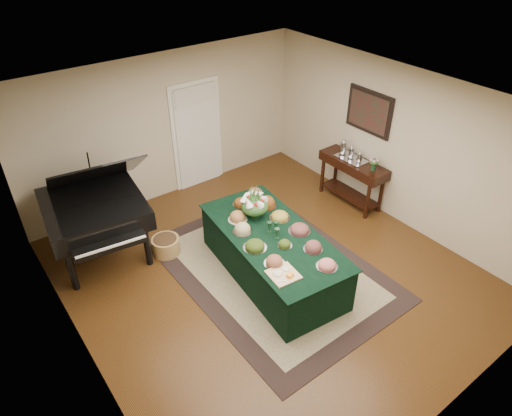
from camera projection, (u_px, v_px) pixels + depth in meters
ground at (268, 273)px, 7.07m from camera, size 6.00×6.00×0.00m
area_rug at (272, 269)px, 7.13m from camera, size 2.63×3.69×0.01m
kitchen_doorway at (197, 136)px, 8.74m from camera, size 1.05×0.07×2.10m
buffet_table at (272, 255)px, 6.82m from camera, size 1.45×2.63×0.77m
food_platters at (270, 225)px, 6.71m from camera, size 1.14×2.27×0.14m
cutting_board at (283, 272)px, 5.89m from camera, size 0.40×0.40×0.10m
green_goblets at (274, 229)px, 6.57m from camera, size 0.17×0.26×0.18m
floral_centerpiece at (255, 203)px, 6.83m from camera, size 0.43×0.43×0.43m
grand_piano at (95, 208)px, 6.94m from camera, size 1.74×1.90×1.78m
wicker_basket at (166, 246)px, 7.38m from camera, size 0.45×0.45×0.28m
mahogany_sideboard at (353, 170)px, 8.36m from camera, size 0.45×1.35×0.87m
tea_service at (351, 152)px, 8.25m from camera, size 0.34×0.58×0.30m
pink_bouquet at (374, 162)px, 7.87m from camera, size 0.18×0.18×0.24m
wall_painting at (369, 112)px, 7.86m from camera, size 0.05×0.95×0.75m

